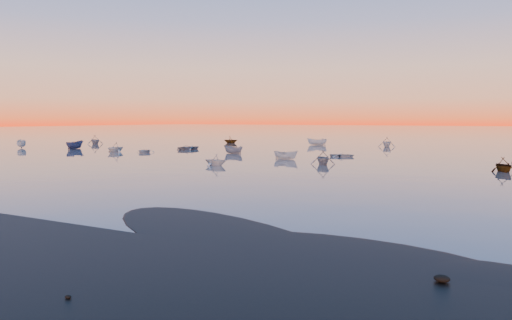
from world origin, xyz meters
The scene contains 5 objects.
ground centered at (0.00, 100.00, 0.00)m, with size 600.00×600.00×0.00m, color slate.
mud_lobes centered at (0.00, -1.00, 0.01)m, with size 140.00×6.00×0.07m, color black, non-canonical shape.
moored_fleet centered at (0.00, 53.00, 0.00)m, with size 124.00×58.00×1.20m, color white, non-canonical shape.
boat_near_left centered at (-31.40, 40.63, 0.00)m, with size 3.91×1.63×0.98m, color white.
boat_near_center centered at (-5.96, 40.23, 0.00)m, with size 3.50×1.48×1.21m, color white.
Camera 1 is at (23.23, -20.51, 5.44)m, focal length 35.00 mm.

